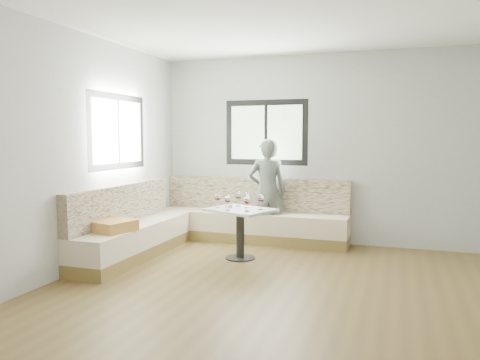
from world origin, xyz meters
name	(u,v)px	position (x,y,z in m)	size (l,w,h in m)	color
room	(280,154)	(-0.08, 0.08, 1.41)	(5.01, 5.01, 2.81)	brown
banquette	(203,224)	(-1.59, 1.62, 0.33)	(2.90, 2.80, 0.95)	olive
table	(240,221)	(-0.88, 1.20, 0.49)	(0.97, 0.87, 0.66)	black
person	(267,191)	(-0.79, 2.16, 0.78)	(0.57, 0.37, 1.56)	#585F5A
olive_ramekin	(229,206)	(-1.06, 1.26, 0.68)	(0.10, 0.10, 0.04)	white
wine_glass_a	(218,197)	(-1.19, 1.19, 0.80)	(0.09, 0.09, 0.20)	white
wine_glass_b	(228,199)	(-0.99, 1.02, 0.80)	(0.09, 0.09, 0.20)	white
wine_glass_c	(247,200)	(-0.73, 1.02, 0.80)	(0.09, 0.09, 0.20)	white
wine_glass_d	(246,197)	(-0.83, 1.29, 0.80)	(0.09, 0.09, 0.20)	white
wine_glass_e	(261,199)	(-0.61, 1.20, 0.80)	(0.09, 0.09, 0.20)	white
wine_glass_f	(238,196)	(-0.98, 1.41, 0.80)	(0.09, 0.09, 0.20)	white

